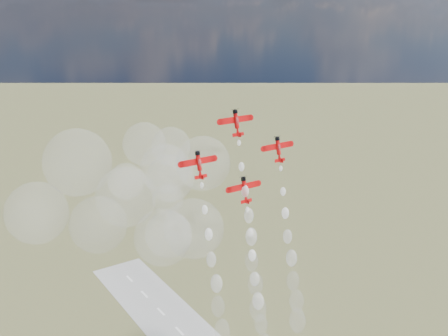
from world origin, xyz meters
TOP-DOWN VIEW (x-y plane):
  - plane_lead at (-14.06, 2.33)m, footprint 11.43×4.16m
  - plane_left at (-28.79, -0.01)m, footprint 11.43×4.16m
  - plane_right at (0.67, -0.01)m, footprint 11.43×4.16m
  - plane_slot at (-14.06, -2.35)m, footprint 11.43×4.16m
  - smoke_trail_lead at (-14.36, -8.50)m, footprint 5.10×14.94m
  - smoke_trail_left at (-28.81, -10.99)m, footprint 5.71×15.04m
  - smoke_trail_right at (0.71, -10.83)m, footprint 5.21×14.27m
  - drifted_smoke_cloud at (-37.46, 25.81)m, footprint 67.18×42.06m

SIDE VIEW (x-z plane):
  - smoke_trail_right at x=0.71m, z-range 36.11..89.53m
  - smoke_trail_left at x=-28.81m, z-range 36.27..89.57m
  - smoke_trail_lead at x=-14.36m, z-range 45.46..99.83m
  - drifted_smoke_cloud at x=-37.46m, z-range 65.71..118.76m
  - plane_slot at x=-14.06m, z-range 95.40..103.45m
  - plane_left at x=-28.79m, z-range 105.44..113.49m
  - plane_right at x=0.67m, z-range 105.44..113.49m
  - plane_lead at x=-14.06m, z-range 115.49..123.54m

